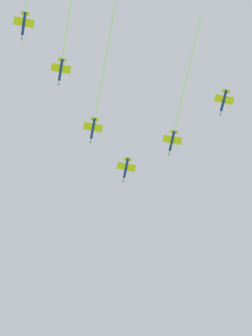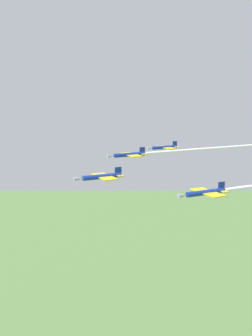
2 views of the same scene
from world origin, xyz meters
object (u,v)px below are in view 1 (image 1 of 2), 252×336
Objects in this scene: jet_port_outer at (70,7)px; jet_starboard_inner at (181,103)px; jet_starboard_outer at (224,101)px; jet_lead at (126,169)px; jet_port_inner at (100,90)px.

jet_starboard_inner is at bearing 30.08° from jet_port_outer.
jet_lead is at bearing 132.81° from jet_starboard_outer.
jet_lead is 33.59m from jet_starboard_inner.
jet_starboard_inner reaches higher than jet_lead.
jet_port_outer is 66.51m from jet_starboard_outer.
jet_starboard_outer is (9.44, 44.90, 0.15)m from jet_lead.
jet_starboard_outer is at bearing -5.21° from jet_port_inner.
jet_lead is 33.30m from jet_port_inner.
jet_port_inner is at bearing 60.38° from jet_port_outer.
jet_starboard_inner is 0.77× the size of jet_port_outer.
jet_lead reaches higher than jet_port_outer.
jet_lead is 0.22× the size of jet_port_inner.
jet_starboard_outer is (-23.55, 40.62, 1.54)m from jet_port_inner.
jet_port_inner is 0.99× the size of jet_starboard_inner.
jet_starboard_inner is at bearing 165.84° from jet_starboard_outer.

